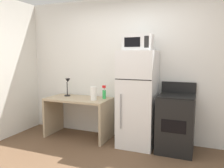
{
  "coord_description": "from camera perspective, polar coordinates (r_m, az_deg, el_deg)",
  "views": [
    {
      "loc": [
        1.22,
        -2.33,
        1.54
      ],
      "look_at": [
        -0.16,
        1.1,
        1.08
      ],
      "focal_mm": 36.16,
      "sensor_mm": 36.0,
      "label": 1
    }
  ],
  "objects": [
    {
      "name": "wall_back_white",
      "position": [
        4.22,
        5.03,
        3.84
      ],
      "size": [
        5.0,
        0.1,
        2.6
      ],
      "primitive_type": "cube",
      "color": "white",
      "rests_on": "ground"
    },
    {
      "name": "desk",
      "position": [
        4.35,
        -8.43,
        -6.41
      ],
      "size": [
        1.2,
        0.63,
        0.75
      ],
      "color": "tan",
      "rests_on": "ground"
    },
    {
      "name": "desk_lamp",
      "position": [
        4.5,
        -11.16,
        -0.03
      ],
      "size": [
        0.14,
        0.12,
        0.35
      ],
      "color": "black",
      "rests_on": "desk"
    },
    {
      "name": "spray_bottle",
      "position": [
        4.18,
        -1.99,
        -2.41
      ],
      "size": [
        0.06,
        0.06,
        0.25
      ],
      "color": "green",
      "rests_on": "desk"
    },
    {
      "name": "paper_towel_roll",
      "position": [
        4.06,
        -4.7,
        -2.4
      ],
      "size": [
        0.11,
        0.11,
        0.24
      ],
      "primitive_type": "cylinder",
      "color": "white",
      "rests_on": "desk"
    },
    {
      "name": "refrigerator",
      "position": [
        3.86,
        6.49,
        -3.76
      ],
      "size": [
        0.6,
        0.62,
        1.63
      ],
      "color": "white",
      "rests_on": "ground"
    },
    {
      "name": "microwave",
      "position": [
        3.78,
        6.61,
        10.37
      ],
      "size": [
        0.46,
        0.35,
        0.26
      ],
      "color": "silver",
      "rests_on": "refrigerator"
    },
    {
      "name": "oven_range",
      "position": [
        3.83,
        15.79,
        -9.42
      ],
      "size": [
        0.57,
        0.61,
        1.1
      ],
      "color": "black",
      "rests_on": "ground"
    }
  ]
}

